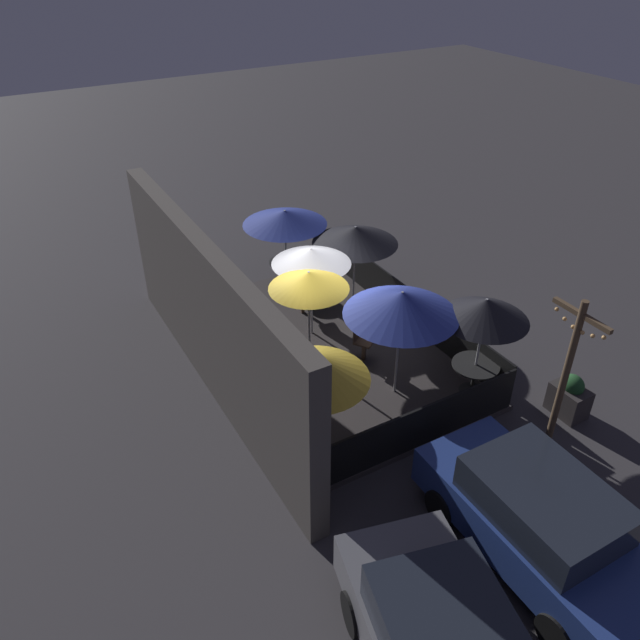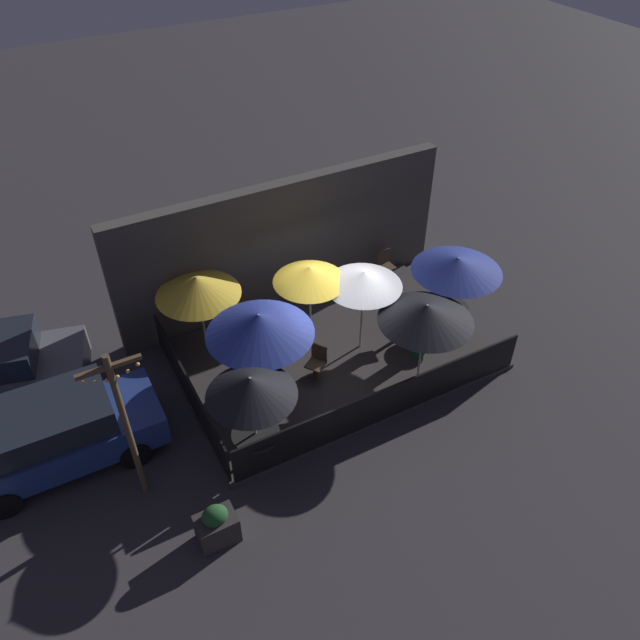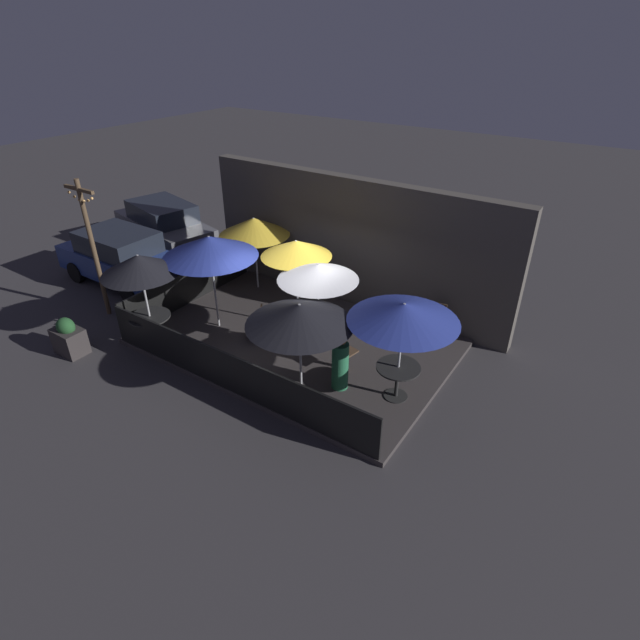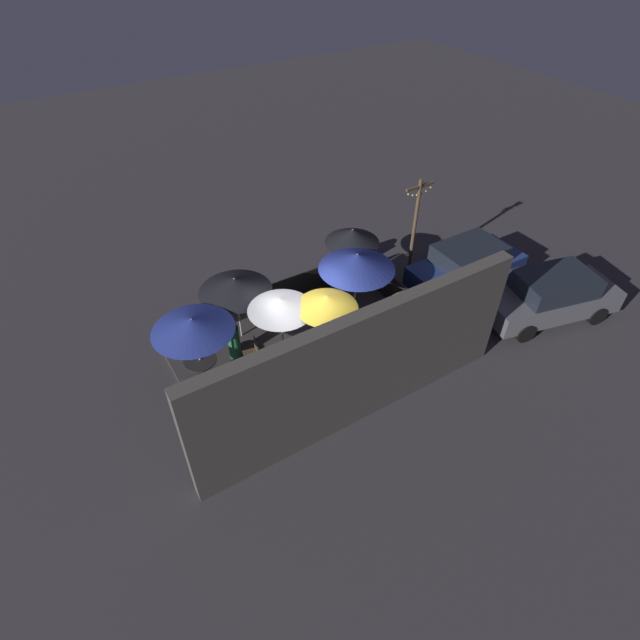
{
  "view_description": "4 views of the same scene",
  "coord_description": "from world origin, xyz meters",
  "px_view_note": "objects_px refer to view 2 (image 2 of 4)",
  "views": [
    {
      "loc": [
        -10.17,
        5.9,
        8.61
      ],
      "look_at": [
        -0.21,
        0.21,
        1.11
      ],
      "focal_mm": 35.0,
      "sensor_mm": 36.0,
      "label": 1
    },
    {
      "loc": [
        -5.57,
        -9.7,
        10.59
      ],
      "look_at": [
        -0.22,
        0.24,
        1.1
      ],
      "focal_mm": 35.0,
      "sensor_mm": 36.0,
      "label": 2
    },
    {
      "loc": [
        6.22,
        -8.26,
        6.81
      ],
      "look_at": [
        0.83,
        -0.17,
        1.04
      ],
      "focal_mm": 28.0,
      "sensor_mm": 36.0,
      "label": 3
    },
    {
      "loc": [
        5.21,
        9.21,
        10.58
      ],
      "look_at": [
        -0.45,
        0.01,
        1.17
      ],
      "focal_mm": 28.0,
      "sensor_mm": 36.0,
      "label": 4
    }
  ],
  "objects_px": {
    "patio_umbrella_6": "(426,313)",
    "parked_car_0": "(58,433)",
    "patio_umbrella_0": "(251,386)",
    "light_post": "(125,422)",
    "patio_umbrella_1": "(457,265)",
    "patron_0": "(421,333)",
    "patio_umbrella_4": "(364,279)",
    "patio_chair_1": "(317,362)",
    "patio_umbrella_3": "(259,324)",
    "dining_table_0": "(256,437)",
    "patio_chair_0": "(395,325)",
    "patio_umbrella_5": "(197,286)",
    "planter_box": "(217,525)",
    "dining_table_1": "(449,311)",
    "patio_umbrella_2": "(310,274)",
    "patio_chair_2": "(385,265)"
  },
  "relations": [
    {
      "from": "patio_chair_1",
      "to": "patio_umbrella_2",
      "type": "bearing_deg",
      "value": -143.4
    },
    {
      "from": "light_post",
      "to": "patio_umbrella_1",
      "type": "bearing_deg",
      "value": 7.06
    },
    {
      "from": "patio_umbrella_4",
      "to": "patio_chair_1",
      "type": "relative_size",
      "value": 2.39
    },
    {
      "from": "patio_chair_0",
      "to": "parked_car_0",
      "type": "distance_m",
      "value": 7.95
    },
    {
      "from": "light_post",
      "to": "planter_box",
      "type": "bearing_deg",
      "value": -61.83
    },
    {
      "from": "dining_table_0",
      "to": "parked_car_0",
      "type": "height_order",
      "value": "parked_car_0"
    },
    {
      "from": "dining_table_1",
      "to": "patron_0",
      "type": "distance_m",
      "value": 1.21
    },
    {
      "from": "patio_umbrella_1",
      "to": "dining_table_1",
      "type": "height_order",
      "value": "patio_umbrella_1"
    },
    {
      "from": "patio_umbrella_0",
      "to": "patio_umbrella_6",
      "type": "distance_m",
      "value": 4.24
    },
    {
      "from": "dining_table_1",
      "to": "patio_chair_0",
      "type": "xyz_separation_m",
      "value": [
        -1.44,
        0.27,
        -0.09
      ]
    },
    {
      "from": "patio_chair_1",
      "to": "planter_box",
      "type": "bearing_deg",
      "value": 4.45
    },
    {
      "from": "patio_umbrella_3",
      "to": "patron_0",
      "type": "distance_m",
      "value": 4.25
    },
    {
      "from": "dining_table_0",
      "to": "patio_umbrella_6",
      "type": "bearing_deg",
      "value": 4.05
    },
    {
      "from": "patio_umbrella_5",
      "to": "patron_0",
      "type": "height_order",
      "value": "patio_umbrella_5"
    },
    {
      "from": "patron_0",
      "to": "patio_umbrella_5",
      "type": "bearing_deg",
      "value": -2.92
    },
    {
      "from": "patio_chair_1",
      "to": "patio_umbrella_3",
      "type": "bearing_deg",
      "value": -33.93
    },
    {
      "from": "patio_umbrella_2",
      "to": "patio_umbrella_6",
      "type": "distance_m",
      "value": 2.79
    },
    {
      "from": "patio_umbrella_1",
      "to": "dining_table_1",
      "type": "distance_m",
      "value": 1.42
    },
    {
      "from": "patio_chair_0",
      "to": "patio_chair_1",
      "type": "bearing_deg",
      "value": -163.36
    },
    {
      "from": "patio_umbrella_4",
      "to": "patron_0",
      "type": "relative_size",
      "value": 1.67
    },
    {
      "from": "patio_umbrella_6",
      "to": "light_post",
      "type": "xyz_separation_m",
      "value": [
        -6.52,
        0.06,
        -0.02
      ]
    },
    {
      "from": "dining_table_0",
      "to": "patio_chair_1",
      "type": "distance_m",
      "value": 2.56
    },
    {
      "from": "dining_table_1",
      "to": "planter_box",
      "type": "distance_m",
      "value": 7.76
    },
    {
      "from": "dining_table_1",
      "to": "patio_chair_0",
      "type": "distance_m",
      "value": 1.46
    },
    {
      "from": "patio_umbrella_0",
      "to": "patio_umbrella_6",
      "type": "bearing_deg",
      "value": 4.05
    },
    {
      "from": "patio_umbrella_4",
      "to": "planter_box",
      "type": "distance_m",
      "value": 6.18
    },
    {
      "from": "patio_umbrella_5",
      "to": "patio_chair_0",
      "type": "bearing_deg",
      "value": -25.78
    },
    {
      "from": "parked_car_0",
      "to": "patio_umbrella_3",
      "type": "bearing_deg",
      "value": -5.53
    },
    {
      "from": "patio_umbrella_2",
      "to": "patio_chair_2",
      "type": "relative_size",
      "value": 2.54
    },
    {
      "from": "parked_car_0",
      "to": "planter_box",
      "type": "bearing_deg",
      "value": -56.11
    },
    {
      "from": "patio_umbrella_4",
      "to": "dining_table_1",
      "type": "distance_m",
      "value": 2.76
    },
    {
      "from": "dining_table_0",
      "to": "patio_chair_2",
      "type": "xyz_separation_m",
      "value": [
        5.66,
        3.95,
        -0.06
      ]
    },
    {
      "from": "patio_umbrella_5",
      "to": "patio_chair_0",
      "type": "height_order",
      "value": "patio_umbrella_5"
    },
    {
      "from": "patio_umbrella_6",
      "to": "parked_car_0",
      "type": "distance_m",
      "value": 7.98
    },
    {
      "from": "patio_umbrella_5",
      "to": "patio_chair_1",
      "type": "distance_m",
      "value": 3.26
    },
    {
      "from": "patio_umbrella_2",
      "to": "patio_umbrella_5",
      "type": "relative_size",
      "value": 1.11
    },
    {
      "from": "patron_0",
      "to": "patio_umbrella_0",
      "type": "bearing_deg",
      "value": 39.72
    },
    {
      "from": "dining_table_0",
      "to": "patio_umbrella_4",
      "type": "bearing_deg",
      "value": 27.47
    },
    {
      "from": "patio_chair_0",
      "to": "light_post",
      "type": "bearing_deg",
      "value": -158.47
    },
    {
      "from": "patio_umbrella_2",
      "to": "patron_0",
      "type": "xyz_separation_m",
      "value": [
        2.19,
        -1.52,
        -1.53
      ]
    },
    {
      "from": "patron_0",
      "to": "patio_umbrella_4",
      "type": "bearing_deg",
      "value": -9.58
    },
    {
      "from": "patio_umbrella_1",
      "to": "light_post",
      "type": "xyz_separation_m",
      "value": [
        -8.17,
        -1.01,
        -0.08
      ]
    },
    {
      "from": "dining_table_1",
      "to": "patron_0",
      "type": "relative_size",
      "value": 0.67
    },
    {
      "from": "patio_umbrella_4",
      "to": "patio_umbrella_6",
      "type": "distance_m",
      "value": 1.7
    },
    {
      "from": "patio_chair_0",
      "to": "planter_box",
      "type": "height_order",
      "value": "patio_chair_0"
    },
    {
      "from": "patio_umbrella_6",
      "to": "light_post",
      "type": "height_order",
      "value": "light_post"
    },
    {
      "from": "patio_umbrella_4",
      "to": "parked_car_0",
      "type": "xyz_separation_m",
      "value": [
        -7.1,
        -0.01,
        -1.34
      ]
    },
    {
      "from": "light_post",
      "to": "patron_0",
      "type": "bearing_deg",
      "value": 5.18
    },
    {
      "from": "dining_table_0",
      "to": "light_post",
      "type": "distance_m",
      "value": 2.69
    },
    {
      "from": "light_post",
      "to": "dining_table_0",
      "type": "bearing_deg",
      "value": -8.9
    }
  ]
}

